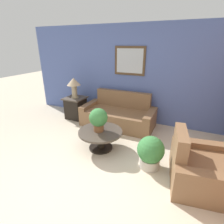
# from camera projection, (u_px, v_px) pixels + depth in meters

# --- Properties ---
(ground_plane) EXTENTS (20.00, 20.00, 0.00)m
(ground_plane) POSITION_uv_depth(u_px,v_px,m) (76.00, 189.00, 2.71)
(ground_plane) COLOR beige
(wall_back) EXTENTS (6.75, 0.09, 2.60)m
(wall_back) POSITION_uv_depth(u_px,v_px,m) (136.00, 75.00, 4.74)
(wall_back) COLOR #5166A8
(wall_back) RESTS_ON ground_plane
(couch_main) EXTENTS (1.92, 0.90, 0.88)m
(couch_main) POSITION_uv_depth(u_px,v_px,m) (119.00, 115.00, 4.76)
(couch_main) COLOR brown
(couch_main) RESTS_ON ground_plane
(armchair) EXTENTS (1.12, 1.16, 0.88)m
(armchair) POSITION_uv_depth(u_px,v_px,m) (202.00, 169.00, 2.73)
(armchair) COLOR brown
(armchair) RESTS_ON ground_plane
(coffee_table) EXTENTS (0.92, 0.92, 0.41)m
(coffee_table) POSITION_uv_depth(u_px,v_px,m) (100.00, 136.00, 3.67)
(coffee_table) COLOR black
(coffee_table) RESTS_ON ground_plane
(side_table) EXTENTS (0.58, 0.58, 0.63)m
(side_table) POSITION_uv_depth(u_px,v_px,m) (76.00, 108.00, 5.21)
(side_table) COLOR black
(side_table) RESTS_ON ground_plane
(table_lamp) EXTENTS (0.39, 0.39, 0.58)m
(table_lamp) POSITION_uv_depth(u_px,v_px,m) (74.00, 84.00, 4.95)
(table_lamp) COLOR tan
(table_lamp) RESTS_ON side_table
(potted_plant_on_table) EXTENTS (0.38, 0.38, 0.49)m
(potted_plant_on_table) POSITION_uv_depth(u_px,v_px,m) (98.00, 119.00, 3.54)
(potted_plant_on_table) COLOR brown
(potted_plant_on_table) RESTS_ON coffee_table
(potted_plant_floor) EXTENTS (0.48, 0.48, 0.61)m
(potted_plant_floor) POSITION_uv_depth(u_px,v_px,m) (150.00, 152.00, 3.09)
(potted_plant_floor) COLOR beige
(potted_plant_floor) RESTS_ON ground_plane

